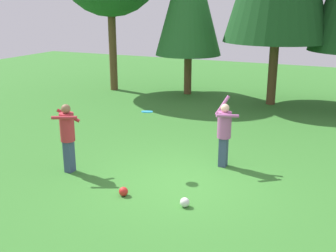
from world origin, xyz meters
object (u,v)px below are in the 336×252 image
Objects in this scene: person_thrower at (224,130)px; ball_red at (123,191)px; frisbee at (147,112)px; person_catcher at (67,132)px; ball_white at (185,202)px.

person_thrower is 9.01× the size of ball_red.
person_thrower is at bearing 34.63° from frisbee.
ball_red is (1.84, -0.61, -0.89)m from person_catcher.
person_thrower is 3.75m from person_catcher.
frisbee is at bearing 138.73° from ball_white.
person_thrower is 9.11× the size of ball_white.
frisbee is 1.79× the size of ball_red.
person_catcher is 1.94m from frisbee.
ball_red is at bearing -84.44° from frisbee.
person_catcher is at bearing 170.73° from ball_white.
person_catcher is at bearing 161.80° from ball_red.
frisbee is at bearing 0.00° from person_catcher.
person_thrower is at bearing 4.88° from person_catcher.
person_thrower reaches higher than person_catcher.
frisbee is 1.81× the size of ball_white.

